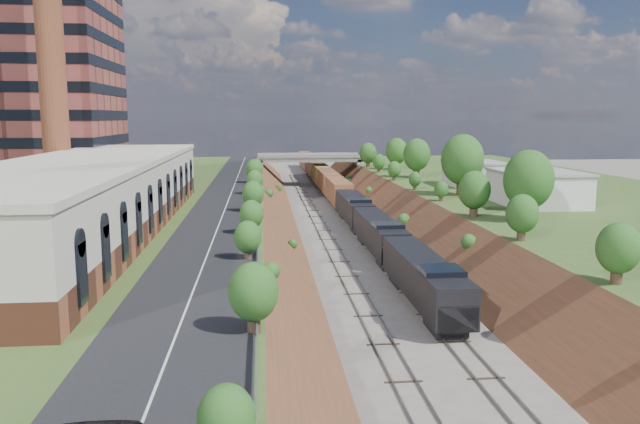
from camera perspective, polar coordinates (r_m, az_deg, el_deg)
The scene contains 16 objects.
platform_left at distance 87.08m, azimuth -19.88°, elevation -0.74°, with size 44.00×180.00×5.00m, color #3D5824.
platform_right at distance 95.09m, azimuth 22.32°, elevation -0.11°, with size 44.00×180.00×5.00m, color #3D5824.
embankment_left at distance 84.71m, azimuth -5.22°, elevation -2.22°, with size 7.07×180.00×7.07m, color brown.
embankment_right at distance 87.53m, azimuth 9.34°, elevation -1.94°, with size 7.07×180.00×7.07m, color brown.
rail_left_track at distance 85.11m, azimuth 0.45°, elevation -2.07°, with size 1.58×180.00×0.18m, color gray.
rail_right_track at distance 85.79m, azimuth 3.91°, elevation -2.00°, with size 1.58×180.00×0.18m, color gray.
road at distance 84.02m, azimuth -8.34°, elevation 1.13°, with size 8.00×180.00×0.10m, color black.
guardrail at distance 83.64m, azimuth -5.55°, elevation 1.49°, with size 0.10×171.00×0.70m.
commercial_building at distance 63.93m, azimuth -20.69°, elevation 1.39°, with size 14.30×62.30×7.00m.
smokestack at distance 83.49m, azimuth -23.46°, elevation 14.19°, with size 3.20×3.20×40.00m, color brown.
overpass at distance 146.02m, azimuth -0.99°, elevation 4.38°, with size 24.50×8.30×7.40m.
white_building_near at distance 83.23m, azimuth 19.23°, elevation 2.01°, with size 9.00×12.00×4.00m, color silver.
white_building_far at distance 103.38m, azimuth 13.93°, elevation 3.36°, with size 8.00×10.00×3.60m, color silver.
tree_right_large at distance 69.44m, azimuth 18.53°, elevation 2.77°, with size 5.25×5.25×7.61m.
tree_left_crest at distance 44.11m, azimuth -6.22°, elevation -3.12°, with size 2.45×2.45×3.55m.
freight_train at distance 127.28m, azimuth 0.84°, elevation 2.74°, with size 3.23×164.03×4.78m.
Camera 1 is at (-11.05, -23.17, 16.09)m, focal length 35.00 mm.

